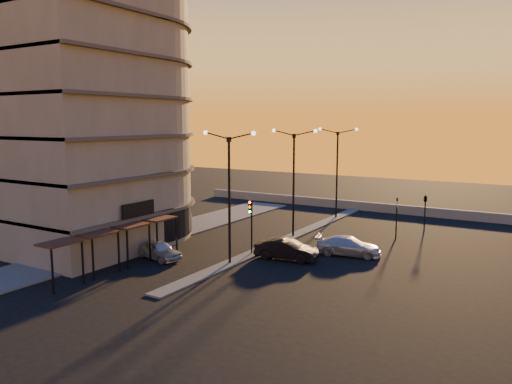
% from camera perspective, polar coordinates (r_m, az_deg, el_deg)
% --- Properties ---
extents(ground, '(120.00, 120.00, 0.00)m').
position_cam_1_polar(ground, '(36.14, -3.01, -8.23)').
color(ground, black).
rests_on(ground, ground).
extents(sidewalk_west, '(5.00, 40.00, 0.12)m').
position_cam_1_polar(sidewalk_west, '(45.50, -11.20, -4.88)').
color(sidewalk_west, '#4D4D4A').
rests_on(sidewalk_west, ground).
extents(median, '(1.20, 36.00, 0.12)m').
position_cam_1_polar(median, '(44.48, 4.26, -5.04)').
color(median, '#4D4D4A').
rests_on(median, ground).
extents(parapet, '(44.00, 0.50, 1.00)m').
position_cam_1_polar(parapet, '(58.22, 13.18, -1.67)').
color(parapet, slate).
rests_on(parapet, ground).
extents(building, '(14.35, 17.08, 25.00)m').
position_cam_1_polar(building, '(44.16, -18.57, 9.96)').
color(building, '#69645C').
rests_on(building, ground).
extents(streetlamp_near, '(4.32, 0.32, 9.51)m').
position_cam_1_polar(streetlamp_near, '(34.98, -3.08, 0.59)').
color(streetlamp_near, black).
rests_on(streetlamp_near, ground).
extents(streetlamp_mid, '(4.32, 0.32, 9.51)m').
position_cam_1_polar(streetlamp_mid, '(43.56, 4.33, 2.06)').
color(streetlamp_mid, black).
rests_on(streetlamp_mid, ground).
extents(streetlamp_far, '(4.32, 0.32, 9.51)m').
position_cam_1_polar(streetlamp_far, '(52.64, 9.25, 3.02)').
color(streetlamp_far, black).
rests_on(streetlamp_far, ground).
extents(traffic_light_main, '(0.28, 0.44, 4.25)m').
position_cam_1_polar(traffic_light_main, '(37.80, -0.60, -2.99)').
color(traffic_light_main, black).
rests_on(traffic_light_main, ground).
extents(signal_east_a, '(0.13, 0.16, 3.60)m').
position_cam_1_polar(signal_east_a, '(44.96, 15.77, -2.75)').
color(signal_east_a, black).
rests_on(signal_east_a, ground).
extents(signal_east_b, '(0.42, 1.99, 3.60)m').
position_cam_1_polar(signal_east_b, '(48.26, 18.80, -0.75)').
color(signal_east_b, black).
rests_on(signal_east_b, ground).
extents(car_hatchback, '(4.36, 2.50, 1.40)m').
position_cam_1_polar(car_hatchback, '(37.94, -11.07, -6.49)').
color(car_hatchback, '#B3B7BB').
rests_on(car_hatchback, ground).
extents(car_sedan, '(4.84, 2.20, 1.54)m').
position_cam_1_polar(car_sedan, '(37.11, 3.52, -6.57)').
color(car_sedan, black).
rests_on(car_sedan, ground).
extents(car_wagon, '(5.24, 2.99, 1.43)m').
position_cam_1_polar(car_wagon, '(38.91, 10.52, -6.08)').
color(car_wagon, silver).
rests_on(car_wagon, ground).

